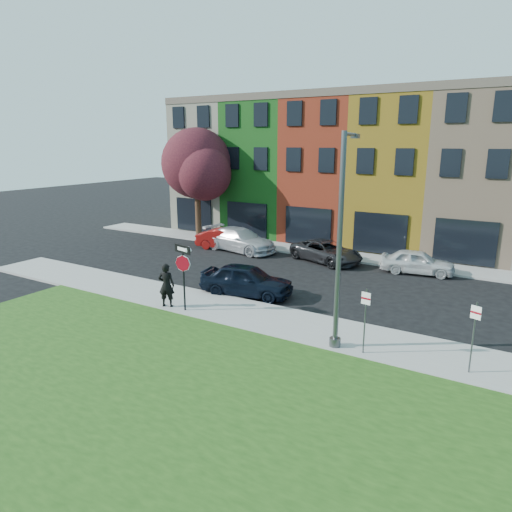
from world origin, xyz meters
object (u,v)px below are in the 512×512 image
Objects in this scene: man at (166,285)px; street_lamp at (341,242)px; stop_sign at (183,264)px; sedan_near at (247,280)px.

street_lamp reaches higher than man.
stop_sign is 7.04m from street_lamp.
sedan_near is 7.29m from street_lamp.
street_lamp is (5.79, -3.17, 3.09)m from sedan_near.
man is (-0.96, -0.03, -1.07)m from stop_sign.
street_lamp is (7.79, 0.22, 2.76)m from man.
man is at bearing 141.18° from sedan_near.
stop_sign is at bearing 159.60° from man.
street_lamp is at bearing -126.90° from sedan_near.
street_lamp is at bearing 16.32° from stop_sign.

